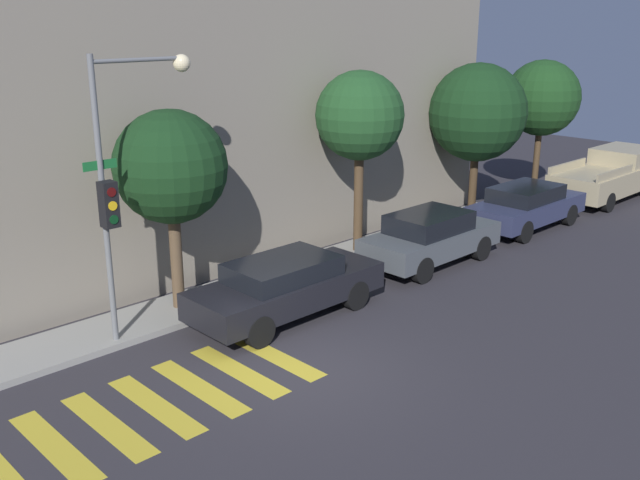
% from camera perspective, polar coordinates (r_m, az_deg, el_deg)
% --- Properties ---
extents(ground_plane, '(60.00, 60.00, 0.00)m').
position_cam_1_polar(ground_plane, '(13.94, -1.59, -10.36)').
color(ground_plane, '#2D2B30').
extents(sidewalk, '(26.00, 1.62, 0.14)m').
position_cam_1_polar(sidewalk, '(16.82, -10.89, -5.38)').
color(sidewalk, gray).
rests_on(sidewalk, ground).
extents(building_row, '(26.00, 6.00, 7.16)m').
position_cam_1_polar(building_row, '(19.46, -18.41, 7.91)').
color(building_row, gray).
rests_on(building_row, ground).
extents(crosswalk, '(5.92, 2.60, 0.00)m').
position_cam_1_polar(crosswalk, '(13.12, -13.03, -12.75)').
color(crosswalk, gold).
rests_on(crosswalk, ground).
extents(traffic_light_pole, '(2.50, 0.56, 5.86)m').
position_cam_1_polar(traffic_light_pole, '(14.49, -15.41, 5.63)').
color(traffic_light_pole, slate).
rests_on(traffic_light_pole, ground).
extents(sedan_near_corner, '(4.64, 1.75, 1.39)m').
position_cam_1_polar(sedan_near_corner, '(15.97, -2.74, -3.68)').
color(sedan_near_corner, black).
rests_on(sedan_near_corner, ground).
extents(sedan_middle, '(4.23, 1.76, 1.47)m').
position_cam_1_polar(sedan_middle, '(19.60, 8.81, 0.24)').
color(sedan_middle, '#4C5156').
rests_on(sedan_middle, ground).
extents(sedan_far_end, '(4.48, 1.78, 1.42)m').
position_cam_1_polar(sedan_far_end, '(23.62, 16.18, 2.65)').
color(sedan_far_end, '#2D3351').
rests_on(sedan_far_end, ground).
extents(pickup_truck, '(5.30, 2.05, 1.76)m').
position_cam_1_polar(pickup_truck, '(28.72, 22.17, 4.89)').
color(pickup_truck, tan).
rests_on(pickup_truck, ground).
extents(tree_near_corner, '(2.50, 2.50, 4.65)m').
position_cam_1_polar(tree_near_corner, '(15.84, -11.86, 5.67)').
color(tree_near_corner, brown).
rests_on(tree_near_corner, ground).
extents(tree_midblock, '(2.42, 2.42, 5.17)m').
position_cam_1_polar(tree_midblock, '(19.55, 3.20, 9.82)').
color(tree_midblock, '#4C3823').
rests_on(tree_midblock, ground).
extents(tree_far_end, '(3.17, 3.17, 5.13)m').
position_cam_1_polar(tree_far_end, '(23.97, 12.50, 9.91)').
color(tree_far_end, '#42301E').
rests_on(tree_far_end, ground).
extents(tree_behind_truck, '(2.72, 2.72, 5.07)m').
position_cam_1_polar(tree_behind_truck, '(27.39, 17.34, 10.76)').
color(tree_behind_truck, '#4C3823').
rests_on(tree_behind_truck, ground).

